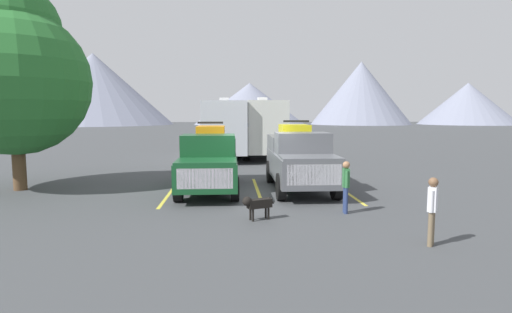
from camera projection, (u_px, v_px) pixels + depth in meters
The scene contains 13 objects.
ground_plane at pixel (259, 194), 14.80m from camera, with size 240.00×240.00×0.00m, color #3F4244.
pickup_truck_a at pixel (210, 159), 15.66m from camera, with size 2.15×5.78×2.58m.
pickup_truck_b at pixel (299, 158), 15.65m from camera, with size 2.18×5.31×2.64m.
lot_stripe_a at pixel (171, 192), 15.19m from camera, with size 0.12×5.50×0.01m, color gold.
lot_stripe_b at pixel (258, 191), 15.40m from camera, with size 0.12×5.50×0.01m, color gold.
lot_stripe_c at pixel (342, 190), 15.61m from camera, with size 0.12×5.50×0.01m, color gold.
camper_trailer_a at pixel (224, 127), 26.00m from camera, with size 2.69×8.43×3.92m.
camper_trailer_b at pixel (264, 126), 26.23m from camera, with size 2.43×7.66×3.95m.
person_a at pixel (432, 207), 8.95m from camera, with size 0.28×0.29×1.53m.
person_b at pixel (346, 183), 11.88m from camera, with size 0.21×0.34×1.53m.
dog at pixel (256, 204), 11.15m from camera, with size 0.90×0.51×0.69m.
tree_a at pixel (12, 69), 15.19m from camera, with size 5.49×5.49×7.93m.
mountain_ridge at pixel (167, 95), 103.22m from camera, with size 147.77×39.02×17.85m.
Camera 1 is at (-1.05, -14.53, 2.93)m, focal length 28.64 mm.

